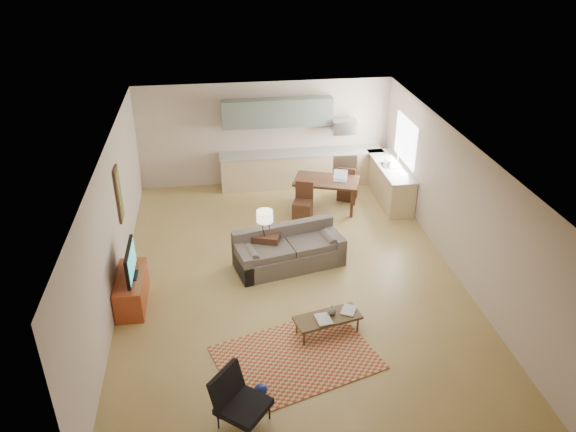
{
  "coord_description": "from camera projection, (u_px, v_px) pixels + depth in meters",
  "views": [
    {
      "loc": [
        -1.34,
        -9.21,
        6.25
      ],
      "look_at": [
        0.0,
        0.3,
        1.15
      ],
      "focal_mm": 35.0,
      "sensor_mm": 36.0,
      "label": 1
    }
  ],
  "objects": [
    {
      "name": "upper_cabinets",
      "position": [
        277.0,
        113.0,
        14.06
      ],
      "size": [
        2.8,
        0.34,
        0.7
      ],
      "primitive_type": "cube",
      "color": "slate",
      "rests_on": "room"
    },
    {
      "name": "room",
      "position": [
        290.0,
        214.0,
        10.52
      ],
      "size": [
        9.0,
        9.0,
        9.0
      ],
      "color": "#9D8147",
      "rests_on": "ground"
    },
    {
      "name": "rug",
      "position": [
        296.0,
        358.0,
        9.01
      ],
      "size": [
        2.84,
        2.35,
        0.02
      ],
      "primitive_type": "cube",
      "rotation": [
        0.0,
        0.0,
        0.3
      ],
      "color": "#9A3A22",
      "rests_on": "floor"
    },
    {
      "name": "dining_chair_far",
      "position": [
        348.0,
        182.0,
        13.95
      ],
      "size": [
        0.59,
        0.6,
        0.91
      ],
      "primitive_type": null,
      "rotation": [
        0.0,
        0.0,
        2.66
      ],
      "color": "#392014",
      "rests_on": "floor"
    },
    {
      "name": "wall_art_left",
      "position": [
        119.0,
        194.0,
        10.82
      ],
      "size": [
        0.06,
        0.42,
        1.1
      ],
      "primitive_type": null,
      "color": "olive",
      "rests_on": "room"
    },
    {
      "name": "dining_chair_near",
      "position": [
        303.0,
        202.0,
        12.99
      ],
      "size": [
        0.55,
        0.56,
        0.89
      ],
      "primitive_type": null,
      "rotation": [
        0.0,
        0.0,
        -0.36
      ],
      "color": "#392014",
      "rests_on": "floor"
    },
    {
      "name": "table_lamp",
      "position": [
        265.0,
        222.0,
        11.09
      ],
      "size": [
        0.43,
        0.43,
        0.54
      ],
      "primitive_type": null,
      "rotation": [
        0.0,
        0.0,
        -0.4
      ],
      "color": "beige",
      "rests_on": "console_table"
    },
    {
      "name": "tv",
      "position": [
        130.0,
        262.0,
        9.92
      ],
      "size": [
        0.1,
        0.98,
        0.59
      ],
      "primitive_type": null,
      "color": "black",
      "rests_on": "tv_credenza"
    },
    {
      "name": "kitchen_counter_back",
      "position": [
        301.0,
        168.0,
        14.7
      ],
      "size": [
        4.26,
        0.64,
        0.92
      ],
      "primitive_type": null,
      "color": "tan",
      "rests_on": "ground"
    },
    {
      "name": "window_right",
      "position": [
        405.0,
        140.0,
        13.45
      ],
      "size": [
        0.02,
        1.4,
        1.05
      ],
      "primitive_type": "cube",
      "color": "white",
      "rests_on": "room"
    },
    {
      "name": "kitchen_microwave",
      "position": [
        344.0,
        126.0,
        14.35
      ],
      "size": [
        0.62,
        0.4,
        0.35
      ],
      "primitive_type": "cube",
      "color": "#A5A8AD",
      "rests_on": "room"
    },
    {
      "name": "triptych",
      "position": [
        261.0,
        119.0,
        14.23
      ],
      "size": [
        1.7,
        0.04,
        0.5
      ],
      "primitive_type": null,
      "color": "#FDEBC9",
      "rests_on": "room"
    },
    {
      "name": "soap_bottle",
      "position": [
        386.0,
        159.0,
        13.79
      ],
      "size": [
        0.13,
        0.13,
        0.19
      ],
      "primitive_type": "imported",
      "rotation": [
        0.0,
        0.0,
        -0.24
      ],
      "color": "#FDEBC9",
      "rests_on": "kitchen_counter_right"
    },
    {
      "name": "dining_table",
      "position": [
        326.0,
        194.0,
        13.5
      ],
      "size": [
        1.71,
        1.32,
        0.77
      ],
      "primitive_type": null,
      "rotation": [
        0.0,
        0.0,
        -0.34
      ],
      "color": "#392014",
      "rests_on": "floor"
    },
    {
      "name": "kitchen_range",
      "position": [
        342.0,
        166.0,
        14.84
      ],
      "size": [
        0.62,
        0.62,
        0.9
      ],
      "primitive_type": "cube",
      "color": "#A5A8AD",
      "rests_on": "ground"
    },
    {
      "name": "kitchen_counter_right",
      "position": [
        390.0,
        182.0,
        13.92
      ],
      "size": [
        0.64,
        2.26,
        0.92
      ],
      "primitive_type": null,
      "color": "tan",
      "rests_on": "ground"
    },
    {
      "name": "vase",
      "position": [
        331.0,
        310.0,
        9.44
      ],
      "size": [
        0.17,
        0.17,
        0.16
      ],
      "primitive_type": "imported",
      "rotation": [
        0.0,
        0.0,
        0.04
      ],
      "color": "black",
      "rests_on": "coffee_table"
    },
    {
      "name": "tv_credenza",
      "position": [
        132.0,
        290.0,
        10.18
      ],
      "size": [
        0.49,
        1.27,
        0.59
      ],
      "primitive_type": null,
      "color": "#973719",
      "rests_on": "floor"
    },
    {
      "name": "book_b",
      "position": [
        342.0,
        309.0,
        9.59
      ],
      "size": [
        0.48,
        0.5,
        0.02
      ],
      "primitive_type": "imported",
      "rotation": [
        0.0,
        0.0,
        -0.48
      ],
      "color": "navy",
      "rests_on": "coffee_table"
    },
    {
      "name": "coffee_table",
      "position": [
        327.0,
        325.0,
        9.49
      ],
      "size": [
        1.21,
        0.7,
        0.34
      ],
      "primitive_type": null,
      "rotation": [
        0.0,
        0.0,
        0.24
      ],
      "color": "#46321A",
      "rests_on": "floor"
    },
    {
      "name": "laptop",
      "position": [
        340.0,
        176.0,
        13.22
      ],
      "size": [
        0.38,
        0.33,
        0.24
      ],
      "primitive_type": null,
      "rotation": [
        0.0,
        0.0,
        -0.33
      ],
      "color": "#A5A8AD",
      "rests_on": "dining_table"
    },
    {
      "name": "sofa",
      "position": [
        289.0,
        249.0,
        11.25
      ],
      "size": [
        2.41,
        1.45,
        0.78
      ],
      "primitive_type": null,
      "rotation": [
        0.0,
        0.0,
        0.22
      ],
      "color": "#594F48",
      "rests_on": "floor"
    },
    {
      "name": "armchair",
      "position": [
        243.0,
        402.0,
        7.66
      ],
      "size": [
        1.0,
        1.0,
        0.82
      ],
      "primitive_type": null,
      "rotation": [
        0.0,
        0.0,
        0.88
      ],
      "color": "black",
      "rests_on": "floor"
    },
    {
      "name": "console_table",
      "position": [
        265.0,
        248.0,
        11.38
      ],
      "size": [
        0.67,
        0.55,
        0.67
      ],
      "primitive_type": null,
      "rotation": [
        0.0,
        0.0,
        -0.32
      ],
      "color": "#392014",
      "rests_on": "floor"
    },
    {
      "name": "book_a",
      "position": [
        316.0,
        321.0,
        9.3
      ],
      "size": [
        0.33,
        0.39,
        0.03
      ],
      "primitive_type": "imported",
      "rotation": [
        0.0,
        0.0,
        0.14
      ],
      "color": "maroon",
      "rests_on": "coffee_table"
    }
  ]
}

